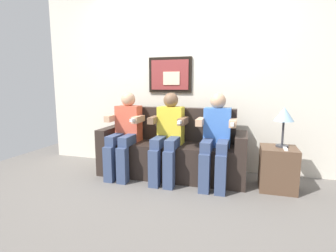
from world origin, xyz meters
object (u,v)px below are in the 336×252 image
side_table_right (278,168)px  spare_remote_on_table (285,149)px  person_on_left (125,131)px  person_in_middle (168,133)px  person_on_right (216,136)px  couch (172,153)px  table_lamp (284,116)px

side_table_right → spare_remote_on_table: (0.05, -0.10, 0.26)m
person_on_left → spare_remote_on_table: bearing=-1.1°
person_in_middle → person_on_right: size_ratio=1.00×
person_in_middle → side_table_right: (1.31, 0.06, -0.36)m
person_in_middle → spare_remote_on_table: 1.36m
person_on_left → person_in_middle: bearing=0.0°
person_in_middle → person_on_right: same height
couch → side_table_right: couch is taller
couch → person_in_middle: person_in_middle is taller
side_table_right → couch: bearing=175.4°
couch → person_on_right: bearing=-15.6°
person_in_middle → person_on_right: (0.60, 0.00, 0.00)m
person_on_left → spare_remote_on_table: person_on_left is taller
person_in_middle → table_lamp: (1.34, 0.11, 0.25)m
couch → person_in_middle: size_ratio=1.73×
person_on_left → person_in_middle: same height
couch → table_lamp: bearing=-2.6°
side_table_right → person_in_middle: bearing=-177.3°
table_lamp → couch: bearing=177.4°
person_in_middle → spare_remote_on_table: size_ratio=8.54×
person_on_right → side_table_right: bearing=4.9°
person_on_right → side_table_right: (0.71, 0.06, -0.36)m
person_in_middle → spare_remote_on_table: person_in_middle is taller
table_lamp → spare_remote_on_table: table_lamp is taller
person_in_middle → side_table_right: person_in_middle is taller
couch → person_on_left: (-0.60, -0.17, 0.29)m
spare_remote_on_table → person_on_right: bearing=177.2°
person_in_middle → couch: bearing=90.2°
table_lamp → spare_remote_on_table: bearing=-83.0°
person_on_left → spare_remote_on_table: (1.95, -0.04, -0.10)m
couch → person_on_left: 0.68m
side_table_right → spare_remote_on_table: bearing=-62.5°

